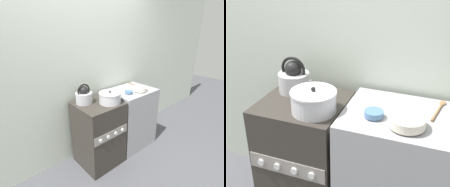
# 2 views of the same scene
# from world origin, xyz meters

# --- Properties ---
(wall_back) EXTENTS (7.00, 0.06, 2.50)m
(wall_back) POSITION_xyz_m (0.00, 0.63, 1.25)
(wall_back) COLOR silver
(wall_back) RESTS_ON ground_plane
(stove) EXTENTS (0.55, 0.56, 0.90)m
(stove) POSITION_xyz_m (0.00, 0.27, 0.45)
(stove) COLOR #332D28
(stove) RESTS_ON ground_plane
(counter) EXTENTS (0.69, 0.56, 0.93)m
(counter) POSITION_xyz_m (0.65, 0.28, 0.46)
(counter) COLOR #99999E
(counter) RESTS_ON ground_plane
(kettle) EXTENTS (0.26, 0.21, 0.25)m
(kettle) POSITION_xyz_m (-0.12, 0.39, 1.00)
(kettle) COLOR #B2B2B7
(kettle) RESTS_ON stove
(cooking_pot) EXTENTS (0.28, 0.28, 0.17)m
(cooking_pot) POSITION_xyz_m (0.12, 0.17, 0.97)
(cooking_pot) COLOR silver
(cooking_pot) RESTS_ON stove
(enamel_bowl) EXTENTS (0.20, 0.20, 0.06)m
(enamel_bowl) POSITION_xyz_m (0.70, 0.15, 0.97)
(enamel_bowl) COLOR beige
(enamel_bowl) RESTS_ON counter
(small_ceramic_bowl) EXTENTS (0.11, 0.11, 0.04)m
(small_ceramic_bowl) POSITION_xyz_m (0.50, 0.19, 0.95)
(small_ceramic_bowl) COLOR #4C729E
(small_ceramic_bowl) RESTS_ON counter
(wooden_spoon) EXTENTS (0.08, 0.28, 0.02)m
(wooden_spoon) POSITION_xyz_m (0.85, 0.42, 0.94)
(wooden_spoon) COLOR olive
(wooden_spoon) RESTS_ON counter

